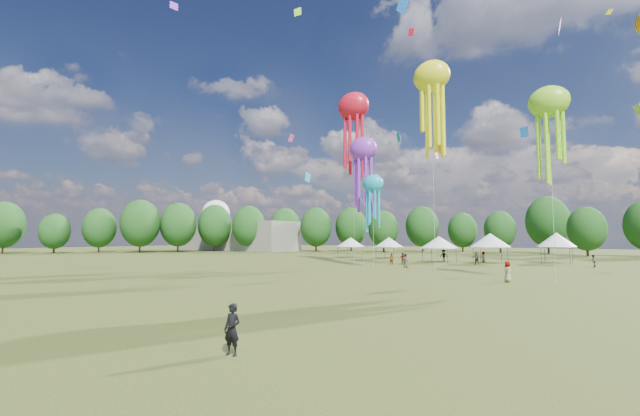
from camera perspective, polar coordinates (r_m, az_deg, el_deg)
The scene contains 10 objects.
ground at distance 21.63m, azimuth -26.45°, elevation -13.78°, with size 300.00×300.00×0.00m, color #384416.
observer_main at distance 14.13m, azimuth -12.10°, elevation -16.14°, with size 0.60×0.40×1.65m, color black.
spectator_near at distance 52.46m, azimuth 11.78°, elevation -7.20°, with size 0.84×0.66×1.73m, color gray.
spectators_far at distance 59.87m, azimuth 20.27°, elevation -6.62°, with size 23.42×27.92×1.85m.
festival_tents at distance 68.42m, azimuth 16.96°, elevation -4.44°, with size 38.38×12.40×4.46m.
show_kites at distance 57.00m, azimuth 18.40°, elevation 13.20°, with size 41.59×25.65×32.11m.
small_kites at distance 58.81m, azimuth 17.21°, elevation 22.45°, with size 70.08×57.45×44.51m.
treeline at distance 75.92m, azimuth 18.86°, elevation -1.78°, with size 201.57×95.24×13.43m.
hangar at distance 122.31m, azimuth -11.71°, elevation -3.90°, with size 40.00×12.00×8.00m, color gray.
radome at distance 138.49m, azimuth -14.26°, elevation -1.39°, with size 9.00×9.00×16.00m.
Camera 1 is at (18.86, -9.88, 3.80)m, focal length 23.07 mm.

